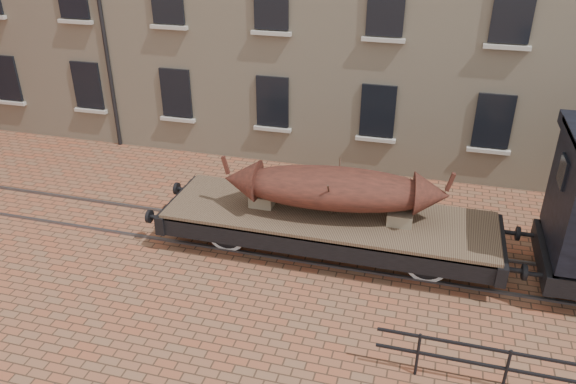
# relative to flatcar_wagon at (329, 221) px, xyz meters

# --- Properties ---
(ground) EXTENTS (90.00, 90.00, 0.00)m
(ground) POSITION_rel_flatcar_wagon_xyz_m (-0.48, -0.00, -0.88)
(ground) COLOR brown
(rail_track) EXTENTS (30.00, 1.52, 0.06)m
(rail_track) POSITION_rel_flatcar_wagon_xyz_m (-0.48, -0.00, -0.85)
(rail_track) COLOR #59595E
(rail_track) RESTS_ON ground
(flatcar_wagon) EXTENTS (9.37, 2.54, 1.41)m
(flatcar_wagon) POSITION_rel_flatcar_wagon_xyz_m (0.00, 0.00, 0.00)
(flatcar_wagon) COLOR brown
(flatcar_wagon) RESTS_ON ground
(iron_boat) EXTENTS (5.68, 2.01, 1.40)m
(iron_boat) POSITION_rel_flatcar_wagon_xyz_m (0.09, -0.00, 0.97)
(iron_boat) COLOR #5B261C
(iron_boat) RESTS_ON flatcar_wagon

